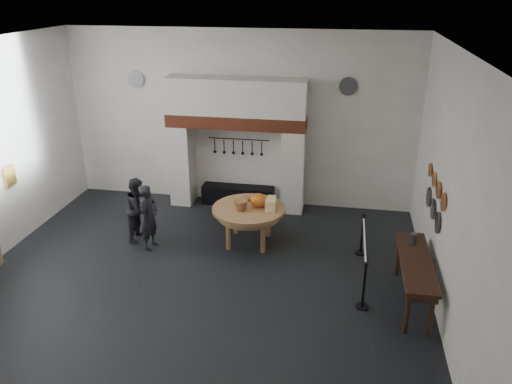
% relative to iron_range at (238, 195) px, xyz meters
% --- Properties ---
extents(floor, '(9.00, 8.00, 0.02)m').
position_rel_iron_range_xyz_m(floor, '(0.00, -3.72, -0.25)').
color(floor, black).
rests_on(floor, ground).
extents(ceiling, '(9.00, 8.00, 0.02)m').
position_rel_iron_range_xyz_m(ceiling, '(0.00, -3.72, 4.25)').
color(ceiling, silver).
rests_on(ceiling, wall_back).
extents(wall_back, '(9.00, 0.02, 4.50)m').
position_rel_iron_range_xyz_m(wall_back, '(0.00, 0.28, 2.00)').
color(wall_back, white).
rests_on(wall_back, floor).
extents(wall_front, '(9.00, 0.02, 4.50)m').
position_rel_iron_range_xyz_m(wall_front, '(0.00, -7.72, 2.00)').
color(wall_front, white).
rests_on(wall_front, floor).
extents(wall_right, '(0.02, 8.00, 4.50)m').
position_rel_iron_range_xyz_m(wall_right, '(4.50, -3.72, 2.00)').
color(wall_right, white).
rests_on(wall_right, floor).
extents(chimney_pier_left, '(0.55, 0.70, 2.15)m').
position_rel_iron_range_xyz_m(chimney_pier_left, '(-1.48, -0.07, 0.82)').
color(chimney_pier_left, silver).
rests_on(chimney_pier_left, floor).
extents(chimney_pier_right, '(0.55, 0.70, 2.15)m').
position_rel_iron_range_xyz_m(chimney_pier_right, '(1.48, -0.07, 0.82)').
color(chimney_pier_right, silver).
rests_on(chimney_pier_right, floor).
extents(hearth_brick_band, '(3.50, 0.72, 0.32)m').
position_rel_iron_range_xyz_m(hearth_brick_band, '(0.00, -0.07, 2.06)').
color(hearth_brick_band, '#9E442B').
rests_on(hearth_brick_band, chimney_pier_left).
extents(chimney_hood, '(3.50, 0.70, 0.90)m').
position_rel_iron_range_xyz_m(chimney_hood, '(0.00, -0.07, 2.67)').
color(chimney_hood, silver).
rests_on(chimney_hood, hearth_brick_band).
extents(iron_range, '(1.90, 0.45, 0.50)m').
position_rel_iron_range_xyz_m(iron_range, '(0.00, 0.00, 0.00)').
color(iron_range, black).
rests_on(iron_range, floor).
extents(utensil_rail, '(1.60, 0.02, 0.02)m').
position_rel_iron_range_xyz_m(utensil_rail, '(0.00, 0.20, 1.50)').
color(utensil_rail, black).
rests_on(utensil_rail, wall_back).
extents(wall_plaque, '(0.05, 0.34, 0.44)m').
position_rel_iron_range_xyz_m(wall_plaque, '(-4.45, -2.92, 1.35)').
color(wall_plaque, gold).
rests_on(wall_plaque, wall_left).
extents(work_table, '(1.74, 1.74, 0.07)m').
position_rel_iron_range_xyz_m(work_table, '(0.69, -2.06, 0.59)').
color(work_table, tan).
rests_on(work_table, floor).
extents(pumpkin, '(0.36, 0.36, 0.31)m').
position_rel_iron_range_xyz_m(pumpkin, '(0.89, -1.96, 0.78)').
color(pumpkin, orange).
rests_on(pumpkin, work_table).
extents(cheese_block_big, '(0.22, 0.22, 0.24)m').
position_rel_iron_range_xyz_m(cheese_block_big, '(1.19, -2.11, 0.74)').
color(cheese_block_big, '#FFDE98').
rests_on(cheese_block_big, work_table).
extents(cheese_block_small, '(0.18, 0.18, 0.20)m').
position_rel_iron_range_xyz_m(cheese_block_small, '(1.17, -1.81, 0.72)').
color(cheese_block_small, '#E6E78A').
rests_on(cheese_block_small, work_table).
extents(wicker_basket, '(0.34, 0.34, 0.22)m').
position_rel_iron_range_xyz_m(wicker_basket, '(0.54, -2.21, 0.73)').
color(wicker_basket, '#9E633A').
rests_on(wicker_basket, work_table).
extents(bread_loaf, '(0.31, 0.18, 0.13)m').
position_rel_iron_range_xyz_m(bread_loaf, '(0.59, -1.71, 0.69)').
color(bread_loaf, '#AA743C').
rests_on(bread_loaf, work_table).
extents(visitor_near, '(0.43, 0.59, 1.50)m').
position_rel_iron_range_xyz_m(visitor_near, '(-1.42, -2.67, 0.50)').
color(visitor_near, black).
rests_on(visitor_near, floor).
extents(visitor_far, '(0.61, 0.76, 1.48)m').
position_rel_iron_range_xyz_m(visitor_far, '(-1.82, -2.27, 0.49)').
color(visitor_far, black).
rests_on(visitor_far, floor).
extents(side_table, '(0.55, 2.20, 0.06)m').
position_rel_iron_range_xyz_m(side_table, '(4.10, -3.80, 0.62)').
color(side_table, '#331C12').
rests_on(side_table, floor).
extents(pewter_jug, '(0.12, 0.12, 0.22)m').
position_rel_iron_range_xyz_m(pewter_jug, '(4.10, -3.20, 0.76)').
color(pewter_jug, '#54545A').
rests_on(pewter_jug, side_table).
extents(copper_pan_a, '(0.03, 0.34, 0.34)m').
position_rel_iron_range_xyz_m(copper_pan_a, '(4.46, -3.52, 1.70)').
color(copper_pan_a, '#C6662D').
rests_on(copper_pan_a, wall_right).
extents(copper_pan_b, '(0.03, 0.32, 0.32)m').
position_rel_iron_range_xyz_m(copper_pan_b, '(4.46, -2.97, 1.70)').
color(copper_pan_b, '#C6662D').
rests_on(copper_pan_b, wall_right).
extents(copper_pan_c, '(0.03, 0.30, 0.30)m').
position_rel_iron_range_xyz_m(copper_pan_c, '(4.46, -2.42, 1.70)').
color(copper_pan_c, '#C6662D').
rests_on(copper_pan_c, wall_right).
extents(copper_pan_d, '(0.03, 0.28, 0.28)m').
position_rel_iron_range_xyz_m(copper_pan_d, '(4.46, -1.87, 1.70)').
color(copper_pan_d, '#C6662D').
rests_on(copper_pan_d, wall_right).
extents(pewter_plate_left, '(0.03, 0.40, 0.40)m').
position_rel_iron_range_xyz_m(pewter_plate_left, '(4.46, -3.32, 1.20)').
color(pewter_plate_left, '#4C4C51').
rests_on(pewter_plate_left, wall_right).
extents(pewter_plate_mid, '(0.03, 0.40, 0.40)m').
position_rel_iron_range_xyz_m(pewter_plate_mid, '(4.46, -2.72, 1.20)').
color(pewter_plate_mid, '#4C4C51').
rests_on(pewter_plate_mid, wall_right).
extents(pewter_plate_right, '(0.03, 0.40, 0.40)m').
position_rel_iron_range_xyz_m(pewter_plate_right, '(4.46, -2.12, 1.20)').
color(pewter_plate_right, '#4C4C51').
rests_on(pewter_plate_right, wall_right).
extents(pewter_plate_back_left, '(0.44, 0.03, 0.44)m').
position_rel_iron_range_xyz_m(pewter_plate_back_left, '(-2.70, 0.24, 2.95)').
color(pewter_plate_back_left, '#4C4C51').
rests_on(pewter_plate_back_left, wall_back).
extents(pewter_plate_back_right, '(0.44, 0.03, 0.44)m').
position_rel_iron_range_xyz_m(pewter_plate_back_right, '(2.70, 0.24, 2.95)').
color(pewter_plate_back_right, '#4C4C51').
rests_on(pewter_plate_back_right, wall_back).
extents(barrier_post_near, '(0.05, 0.05, 0.90)m').
position_rel_iron_range_xyz_m(barrier_post_near, '(3.21, -4.13, 0.20)').
color(barrier_post_near, black).
rests_on(barrier_post_near, floor).
extents(barrier_post_far, '(0.05, 0.05, 0.90)m').
position_rel_iron_range_xyz_m(barrier_post_far, '(3.21, -2.13, 0.20)').
color(barrier_post_far, black).
rests_on(barrier_post_far, floor).
extents(barrier_rope, '(0.04, 2.00, 0.04)m').
position_rel_iron_range_xyz_m(barrier_rope, '(3.21, -3.13, 0.60)').
color(barrier_rope, white).
rests_on(barrier_rope, barrier_post_near).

